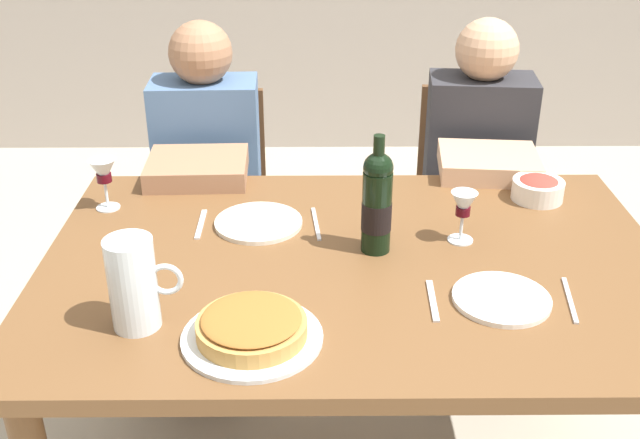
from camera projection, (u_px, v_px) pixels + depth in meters
dining_table at (354, 292)px, 1.85m from camera, size 1.50×1.00×0.76m
wine_bottle at (377, 203)px, 1.80m from camera, size 0.07×0.07×0.30m
water_pitcher at (134, 289)px, 1.53m from camera, size 0.15×0.10×0.20m
baked_tart at (252, 328)px, 1.52m from camera, size 0.29×0.29×0.06m
salad_bowl at (538, 188)px, 2.10m from camera, size 0.14×0.14×0.07m
wine_glass_left_diner at (103, 173)px, 2.01m from camera, size 0.07×0.07×0.14m
wine_glass_right_diner at (463, 207)px, 1.86m from camera, size 0.07×0.07×0.13m
dinner_plate_left_setting at (258, 223)px, 1.97m from camera, size 0.23×0.23×0.01m
dinner_plate_right_setting at (501, 299)px, 1.65m from camera, size 0.21×0.21×0.01m
fork_left_setting at (201, 224)px, 1.97m from camera, size 0.02×0.16×0.00m
knife_left_setting at (316, 224)px, 1.97m from camera, size 0.03×0.18×0.00m
knife_right_setting at (570, 300)px, 1.65m from camera, size 0.04×0.18×0.00m
spoon_right_setting at (433, 300)px, 1.65m from camera, size 0.02×0.16×0.00m
chair_left at (215, 199)px, 2.72m from camera, size 0.41×0.41×0.87m
diner_left at (207, 197)px, 2.46m from camera, size 0.35×0.51×1.16m
chair_right at (467, 195)px, 2.75m from camera, size 0.44×0.44×0.87m
diner_right at (477, 193)px, 2.49m from camera, size 0.37×0.53×1.16m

